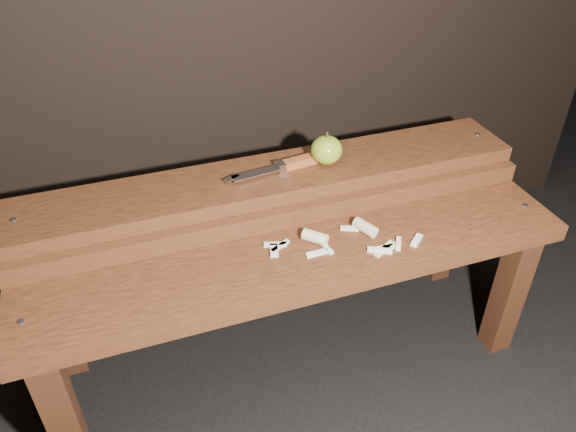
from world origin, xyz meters
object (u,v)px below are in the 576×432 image
object	(u,v)px
bench_front_tier	(307,283)
apple	(326,150)
knife	(291,164)
bench_rear_tier	(273,204)

from	to	relation	value
bench_front_tier	apple	world-z (taller)	apple
bench_front_tier	apple	size ratio (longest dim) A/B	14.99
bench_front_tier	knife	size ratio (longest dim) A/B	4.78
apple	knife	distance (m)	0.09
apple	bench_front_tier	bearing A→B (deg)	-120.25
apple	bench_rear_tier	bearing A→B (deg)	-178.16
bench_rear_tier	apple	bearing A→B (deg)	1.84
bench_front_tier	apple	bearing A→B (deg)	59.75
bench_rear_tier	knife	bearing A→B (deg)	10.58
bench_rear_tier	apple	xyz separation A→B (m)	(0.13, 0.00, 0.12)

